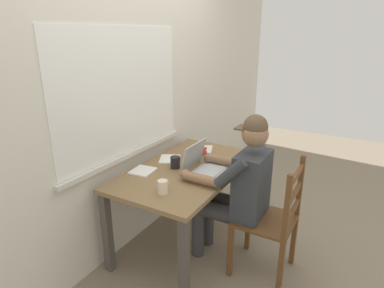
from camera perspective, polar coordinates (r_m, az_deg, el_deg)
name	(u,v)px	position (r m, az deg, el deg)	size (l,w,h in m)	color
ground_plane	(188,241)	(3.05, -0.78, -16.60)	(8.00, 8.00, 0.00)	gray
back_wall	(138,93)	(2.78, -9.41, 8.91)	(6.00, 0.08, 2.60)	silver
desk	(187,178)	(2.73, -0.84, -5.98)	(1.34, 0.78, 0.71)	olive
seated_person	(238,185)	(2.50, 8.14, -7.10)	(0.50, 0.60, 1.24)	#33383D
wooden_chair	(272,220)	(2.54, 13.92, -12.87)	(0.42, 0.42, 0.94)	brown
laptop	(203,165)	(2.61, 1.89, -3.72)	(0.33, 0.29, 0.23)	#ADAFB2
computer_mouse	(221,160)	(2.82, 5.18, -2.83)	(0.06, 0.10, 0.03)	#ADAFB2
coffee_mug_white	(163,187)	(2.28, -5.12, -7.50)	(0.11, 0.07, 0.10)	beige
coffee_mug_dark	(175,162)	(2.68, -2.93, -3.22)	(0.12, 0.08, 0.10)	black
book_stack_main	(197,154)	(2.90, 0.90, -1.69)	(0.21, 0.14, 0.08)	gray
paper_pile_near_laptop	(143,171)	(2.65, -8.64, -4.71)	(0.19, 0.17, 0.01)	white
paper_pile_back_corner	(170,159)	(2.86, -3.92, -2.69)	(0.20, 0.17, 0.01)	white
paper_pile_side	(201,149)	(3.09, 1.66, -0.95)	(0.21, 0.20, 0.02)	silver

